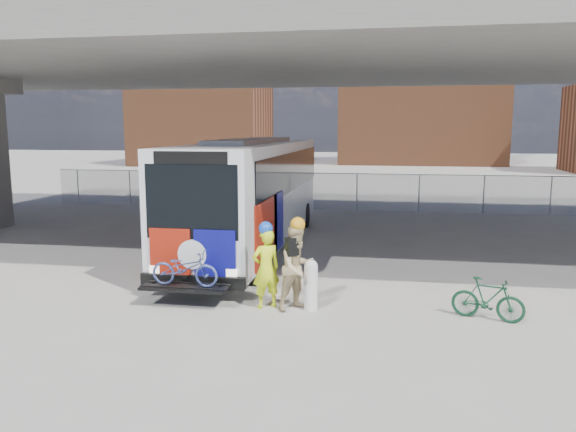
% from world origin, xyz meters
% --- Properties ---
extents(ground, '(160.00, 160.00, 0.00)m').
position_xyz_m(ground, '(0.00, 0.00, 0.00)').
color(ground, '#9E9991').
rests_on(ground, ground).
extents(bus, '(2.67, 12.90, 3.69)m').
position_xyz_m(bus, '(-2.00, 2.62, 2.11)').
color(bus, silver).
rests_on(bus, ground).
extents(overpass, '(40.00, 16.00, 7.95)m').
position_xyz_m(overpass, '(0.00, 4.00, 6.54)').
color(overpass, '#605E59').
rests_on(overpass, ground).
extents(chainlink_fence, '(30.00, 0.06, 30.00)m').
position_xyz_m(chainlink_fence, '(0.00, 12.00, 1.42)').
color(chainlink_fence, gray).
rests_on(chainlink_fence, ground).
extents(brick_buildings, '(54.00, 22.00, 12.00)m').
position_xyz_m(brick_buildings, '(1.23, 48.23, 5.42)').
color(brick_buildings, brown).
rests_on(brick_buildings, ground).
extents(smokestack, '(2.20, 2.20, 25.00)m').
position_xyz_m(smokestack, '(14.00, 55.00, 12.50)').
color(smokestack, brown).
rests_on(smokestack, ground).
extents(bollard, '(0.30, 0.30, 1.15)m').
position_xyz_m(bollard, '(0.85, -3.71, 0.61)').
color(bollard, silver).
rests_on(bollard, ground).
extents(cyclist_hivis, '(0.79, 0.73, 1.98)m').
position_xyz_m(cyclist_hivis, '(-0.17, -3.71, 0.95)').
color(cyclist_hivis, '#E0FD1A').
rests_on(cyclist_hivis, ground).
extents(cyclist_tan, '(1.17, 1.17, 2.10)m').
position_xyz_m(cyclist_tan, '(0.55, -3.72, 0.99)').
color(cyclist_tan, tan).
rests_on(cyclist_tan, ground).
extents(bike_parked, '(1.57, 0.89, 0.91)m').
position_xyz_m(bike_parked, '(4.63, -3.71, 0.45)').
color(bike_parked, '#144028').
rests_on(bike_parked, ground).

